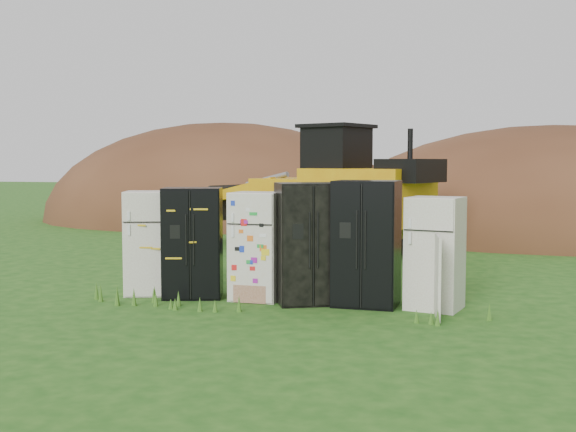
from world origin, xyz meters
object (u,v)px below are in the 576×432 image
fridge_sticker (257,246)px  fridge_black_right (367,243)px  fridge_leftmost (149,243)px  fridge_dark_mid (308,243)px  fridge_open_door (435,253)px  wheel_loader (310,189)px  fridge_black_side (193,243)px

fridge_sticker → fridge_black_right: 1.82m
fridge_leftmost → fridge_dark_mid: bearing=-19.9°
fridge_leftmost → fridge_dark_mid: 2.83m
fridge_leftmost → fridge_dark_mid: size_ratio=0.91×
fridge_sticker → fridge_black_right: fridge_black_right is taller
fridge_open_door → fridge_black_right: bearing=-168.5°
fridge_sticker → fridge_open_door: bearing=0.9°
fridge_open_door → wheel_loader: wheel_loader is taller
fridge_leftmost → fridge_dark_mid: (2.82, -0.08, 0.08)m
fridge_black_side → fridge_black_right: (2.93, 0.05, 0.07)m
fridge_dark_mid → fridge_black_right: fridge_black_right is taller
fridge_black_right → wheel_loader: bearing=112.6°
fridge_black_right → fridge_open_door: fridge_black_right is taller
fridge_black_side → wheel_loader: (0.51, 6.51, 0.67)m
fridge_dark_mid → wheel_loader: 6.71m
fridge_black_right → fridge_leftmost: bearing=-178.2°
fridge_open_door → wheel_loader: bearing=130.9°
fridge_dark_mid → fridge_black_side: bearing=155.3°
fridge_open_door → fridge_sticker: bearing=-168.2°
wheel_loader → fridge_open_door: bearing=-38.6°
fridge_black_side → fridge_black_right: fridge_black_right is taller
fridge_leftmost → fridge_sticker: (1.94, 0.00, 0.00)m
fridge_black_right → fridge_open_door: (1.06, -0.02, -0.12)m
fridge_dark_mid → fridge_leftmost: bearing=153.9°
fridge_black_right → wheel_loader: wheel_loader is taller
fridge_open_door → wheel_loader: (-3.48, 6.48, 0.72)m
fridge_sticker → wheel_loader: bearing=97.1°
wheel_loader → fridge_leftmost: bearing=-78.6°
fridge_sticker → fridge_dark_mid: 0.89m
fridge_sticker → fridge_dark_mid: bearing=-3.2°
fridge_sticker → fridge_dark_mid: fridge_dark_mid is taller
fridge_sticker → fridge_open_door: fridge_sticker is taller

